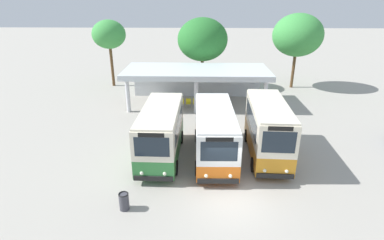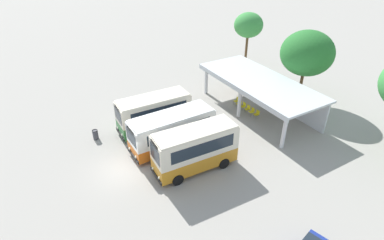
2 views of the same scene
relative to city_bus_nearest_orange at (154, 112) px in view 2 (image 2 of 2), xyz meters
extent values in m
plane|color=#A39E93|center=(3.99, -4.46, -1.83)|extent=(180.00, 180.00, 0.00)
cylinder|color=black|center=(1.04, -2.04, -1.38)|extent=(0.24, 0.90, 0.90)
cylinder|color=black|center=(-1.12, -2.00, -1.38)|extent=(0.24, 0.90, 0.90)
cylinder|color=black|center=(1.12, 2.03, -1.38)|extent=(0.24, 0.90, 0.90)
cylinder|color=black|center=(-1.04, 2.07, -1.38)|extent=(0.24, 0.90, 0.90)
cube|color=#337F3D|center=(0.00, 0.01, -0.89)|extent=(2.39, 6.61, 1.12)
cube|color=beige|center=(0.00, 0.01, 0.52)|extent=(2.39, 6.61, 1.71)
cube|color=beige|center=(0.00, 0.01, 1.43)|extent=(2.31, 6.42, 0.12)
cube|color=black|center=(-0.07, -3.30, -1.31)|extent=(2.14, 0.14, 0.28)
cube|color=#1E2833|center=(-0.06, -3.26, 0.57)|extent=(1.85, 0.09, 1.11)
cube|color=black|center=(-0.06, -3.26, 1.25)|extent=(1.35, 0.08, 0.24)
cube|color=#1E2833|center=(1.12, 0.09, 0.57)|extent=(0.14, 5.26, 0.94)
cube|color=#1E2833|center=(-1.12, 0.14, 0.57)|extent=(0.14, 5.26, 0.94)
sphere|color=#EAEACC|center=(0.55, -3.30, -1.00)|extent=(0.20, 0.20, 0.20)
sphere|color=#EAEACC|center=(-0.69, -3.28, -1.00)|extent=(0.20, 0.20, 0.20)
cylinder|color=black|center=(4.50, -2.04, -1.38)|extent=(0.24, 0.90, 0.90)
cylinder|color=black|center=(2.26, -2.09, -1.38)|extent=(0.24, 0.90, 0.90)
cylinder|color=black|center=(4.42, 2.38, -1.38)|extent=(0.24, 0.90, 0.90)
cylinder|color=black|center=(2.18, 2.33, -1.38)|extent=(0.24, 0.90, 0.90)
cube|color=orange|center=(3.34, 0.15, -0.96)|extent=(2.47, 7.17, 0.98)
cube|color=white|center=(3.34, 0.15, 0.39)|extent=(2.47, 7.17, 1.71)
cube|color=white|center=(3.34, 0.15, 1.30)|extent=(2.39, 6.96, 0.12)
cube|color=black|center=(3.41, -3.45, -1.31)|extent=(2.22, 0.14, 0.28)
cube|color=#1E2833|center=(3.41, -3.40, 0.44)|extent=(1.91, 0.09, 1.11)
cube|color=black|center=(3.41, -3.40, 1.12)|extent=(1.40, 0.08, 0.24)
cube|color=#1E2833|center=(4.49, 0.27, 0.44)|extent=(0.15, 5.70, 0.94)
cube|color=#1E2833|center=(2.18, 0.22, 0.44)|extent=(0.15, 5.70, 0.94)
sphere|color=#EAEACC|center=(4.05, -3.43, -1.00)|extent=(0.20, 0.20, 0.20)
sphere|color=#EAEACC|center=(2.77, -3.45, -1.00)|extent=(0.20, 0.20, 0.20)
cylinder|color=black|center=(7.62, -1.67, -1.38)|extent=(0.26, 0.91, 0.90)
cylinder|color=black|center=(5.58, -1.59, -1.38)|extent=(0.26, 0.91, 0.90)
cylinder|color=black|center=(7.78, 2.30, -1.38)|extent=(0.26, 0.91, 0.90)
cylinder|color=black|center=(5.74, 2.39, -1.38)|extent=(0.26, 0.91, 0.90)
cube|color=orange|center=(6.68, 0.36, -0.87)|extent=(2.40, 6.50, 1.17)
cube|color=beige|center=(6.68, 0.36, 0.66)|extent=(2.40, 6.50, 1.89)
cube|color=beige|center=(6.68, 0.36, 1.67)|extent=(2.33, 6.30, 0.12)
cube|color=black|center=(6.55, -2.88, -1.31)|extent=(2.04, 0.18, 0.28)
cube|color=#1E2833|center=(6.55, -2.83, 0.71)|extent=(1.76, 0.12, 1.23)
cube|color=black|center=(6.55, -2.83, 1.49)|extent=(1.29, 0.10, 0.24)
cube|color=#1E2833|center=(7.74, 0.42, 0.71)|extent=(0.25, 5.13, 1.04)
cube|color=#1E2833|center=(5.62, 0.50, 0.71)|extent=(0.25, 5.13, 1.04)
sphere|color=#EAEACC|center=(7.14, -2.89, -1.00)|extent=(0.20, 0.20, 0.20)
sphere|color=#EAEACC|center=(5.96, -2.84, -1.00)|extent=(0.20, 0.20, 0.20)
cylinder|color=silver|center=(-3.93, 8.15, -0.23)|extent=(0.36, 0.36, 3.20)
cylinder|color=silver|center=(2.07, 8.15, -0.23)|extent=(0.36, 0.36, 3.20)
cylinder|color=silver|center=(8.07, 8.15, -0.23)|extent=(0.36, 0.36, 3.20)
cube|color=silver|center=(2.07, 12.93, -0.23)|extent=(12.80, 0.20, 3.20)
cube|color=silver|center=(2.07, 10.44, 1.47)|extent=(13.30, 5.68, 0.20)
cube|color=silver|center=(2.07, 7.65, 1.23)|extent=(13.30, 0.10, 0.28)
cylinder|color=slate|center=(0.24, 9.20, -1.61)|extent=(0.03, 0.03, 0.44)
cylinder|color=slate|center=(-0.11, 9.20, -1.61)|extent=(0.03, 0.03, 0.44)
cylinder|color=slate|center=(0.24, 9.55, -1.61)|extent=(0.03, 0.03, 0.44)
cylinder|color=slate|center=(-0.11, 9.56, -1.61)|extent=(0.03, 0.03, 0.44)
cube|color=yellow|center=(0.06, 9.38, -1.37)|extent=(0.45, 0.45, 0.04)
cube|color=yellow|center=(0.07, 9.58, -1.17)|extent=(0.44, 0.05, 0.40)
cylinder|color=slate|center=(0.88, 9.05, -1.61)|extent=(0.03, 0.03, 0.44)
cylinder|color=slate|center=(0.53, 9.05, -1.61)|extent=(0.03, 0.03, 0.44)
cylinder|color=slate|center=(0.88, 9.40, -1.61)|extent=(0.03, 0.03, 0.44)
cylinder|color=slate|center=(0.53, 9.41, -1.61)|extent=(0.03, 0.03, 0.44)
cube|color=yellow|center=(0.70, 9.23, -1.37)|extent=(0.45, 0.45, 0.04)
cube|color=yellow|center=(0.71, 9.43, -1.17)|extent=(0.44, 0.05, 0.40)
cylinder|color=slate|center=(1.52, 9.08, -1.61)|extent=(0.03, 0.03, 0.44)
cylinder|color=slate|center=(1.16, 9.08, -1.61)|extent=(0.03, 0.03, 0.44)
cylinder|color=slate|center=(1.52, 9.43, -1.61)|extent=(0.03, 0.03, 0.44)
cylinder|color=slate|center=(1.17, 9.43, -1.61)|extent=(0.03, 0.03, 0.44)
cube|color=yellow|center=(1.34, 9.26, -1.37)|extent=(0.45, 0.45, 0.04)
cube|color=yellow|center=(1.35, 9.45, -1.17)|extent=(0.44, 0.05, 0.40)
cylinder|color=slate|center=(2.16, 9.10, -1.61)|extent=(0.03, 0.03, 0.44)
cylinder|color=slate|center=(1.80, 9.10, -1.61)|extent=(0.03, 0.03, 0.44)
cylinder|color=slate|center=(2.16, 9.45, -1.61)|extent=(0.03, 0.03, 0.44)
cylinder|color=slate|center=(1.81, 9.46, -1.61)|extent=(0.03, 0.03, 0.44)
cube|color=yellow|center=(1.98, 9.28, -1.37)|extent=(0.45, 0.45, 0.04)
cube|color=yellow|center=(1.99, 9.48, -1.17)|extent=(0.44, 0.05, 0.40)
cylinder|color=slate|center=(2.80, 9.12, -1.61)|extent=(0.03, 0.03, 0.44)
cylinder|color=slate|center=(2.44, 9.13, -1.61)|extent=(0.03, 0.03, 0.44)
cylinder|color=slate|center=(2.80, 9.47, -1.61)|extent=(0.03, 0.03, 0.44)
cylinder|color=slate|center=(2.45, 9.48, -1.61)|extent=(0.03, 0.03, 0.44)
cube|color=yellow|center=(2.62, 9.30, -1.37)|extent=(0.45, 0.45, 0.04)
cube|color=yellow|center=(2.63, 9.50, -1.17)|extent=(0.44, 0.05, 0.40)
cylinder|color=slate|center=(3.44, 9.20, -1.61)|extent=(0.03, 0.03, 0.44)
cylinder|color=slate|center=(3.08, 9.21, -1.61)|extent=(0.03, 0.03, 0.44)
cylinder|color=slate|center=(3.44, 9.55, -1.61)|extent=(0.03, 0.03, 0.44)
cylinder|color=slate|center=(3.09, 9.56, -1.61)|extent=(0.03, 0.03, 0.44)
cube|color=yellow|center=(3.26, 9.38, -1.37)|extent=(0.45, 0.45, 0.04)
cube|color=yellow|center=(3.27, 9.58, -1.17)|extent=(0.44, 0.05, 0.40)
cylinder|color=brown|center=(2.63, 15.85, -0.16)|extent=(0.32, 0.32, 3.35)
ellipsoid|color=#28722D|center=(2.63, 15.85, 3.51)|extent=(5.32, 5.32, 4.52)
cylinder|color=brown|center=(-7.57, 16.62, 0.37)|extent=(0.32, 0.32, 4.40)
ellipsoid|color=green|center=(-7.57, 16.62, 3.93)|extent=(3.63, 3.63, 3.08)
cylinder|color=#3F3F47|center=(-1.21, -5.19, -1.41)|extent=(0.48, 0.48, 0.85)
torus|color=black|center=(-1.21, -5.19, -0.96)|extent=(0.49, 0.49, 0.06)
camera|label=1|loc=(2.38, -17.09, 7.78)|focal=28.31mm
camera|label=2|loc=(22.70, -9.29, 14.03)|focal=29.04mm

